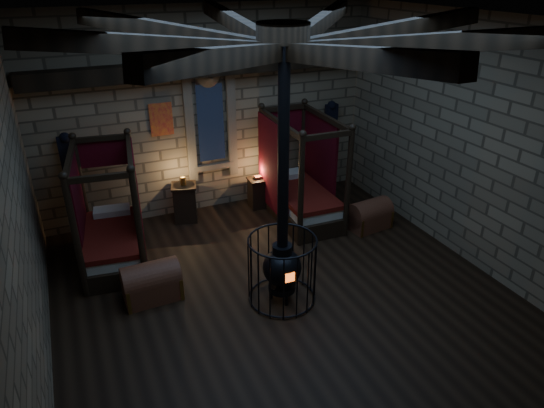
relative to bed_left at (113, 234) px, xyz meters
name	(u,v)px	position (x,y,z in m)	size (l,w,h in m)	color
room	(280,56)	(2.32, -2.03, 3.23)	(7.02, 7.02, 4.29)	black
bed_left	(113,234)	(0.00, 0.00, 0.00)	(1.29, 2.10, 2.07)	black
bed_right	(300,193)	(3.80, 0.14, 0.03)	(1.16, 2.12, 2.17)	black
trunk_left	(152,283)	(0.37, -1.43, -0.22)	(0.90, 0.58, 0.65)	brown
trunk_right	(369,215)	(4.87, -0.88, -0.24)	(0.90, 0.63, 0.62)	brown
nightstand_left	(185,202)	(1.56, 0.96, -0.10)	(0.60, 0.59, 0.97)	black
nightstand_right	(258,192)	(3.18, 0.92, -0.17)	(0.43, 0.41, 0.73)	black
stove	(282,265)	(2.25, -2.31, 0.14)	(1.08, 1.08, 4.05)	black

